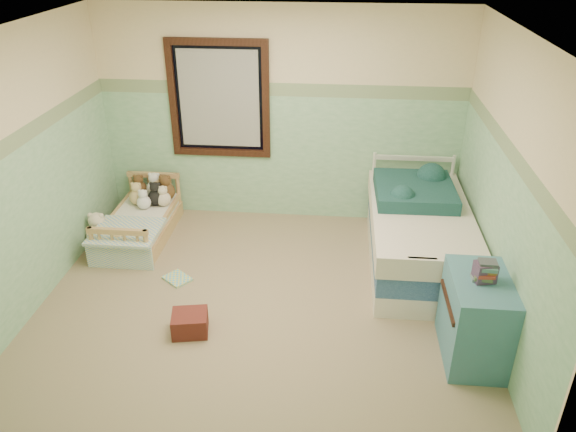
# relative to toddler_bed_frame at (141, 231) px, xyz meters

# --- Properties ---
(floor) EXTENTS (4.20, 3.60, 0.02)m
(floor) POSITION_rel_toddler_bed_frame_xyz_m (1.55, -1.05, -0.09)
(floor) COLOR #6D5D4B
(floor) RESTS_ON ground
(ceiling) EXTENTS (4.20, 3.60, 0.02)m
(ceiling) POSITION_rel_toddler_bed_frame_xyz_m (1.55, -1.05, 2.43)
(ceiling) COLOR white
(ceiling) RESTS_ON wall_back
(wall_back) EXTENTS (4.20, 0.04, 2.50)m
(wall_back) POSITION_rel_toddler_bed_frame_xyz_m (1.55, 0.75, 1.17)
(wall_back) COLOR beige
(wall_back) RESTS_ON floor
(wall_front) EXTENTS (4.20, 0.04, 2.50)m
(wall_front) POSITION_rel_toddler_bed_frame_xyz_m (1.55, -2.85, 1.17)
(wall_front) COLOR beige
(wall_front) RESTS_ON floor
(wall_left) EXTENTS (0.04, 3.60, 2.50)m
(wall_left) POSITION_rel_toddler_bed_frame_xyz_m (-0.55, -1.05, 1.17)
(wall_left) COLOR beige
(wall_left) RESTS_ON floor
(wall_right) EXTENTS (0.04, 3.60, 2.50)m
(wall_right) POSITION_rel_toddler_bed_frame_xyz_m (3.65, -1.05, 1.17)
(wall_right) COLOR beige
(wall_right) RESTS_ON floor
(wainscot_mint) EXTENTS (4.20, 0.01, 1.50)m
(wainscot_mint) POSITION_rel_toddler_bed_frame_xyz_m (1.55, 0.74, 0.67)
(wainscot_mint) COLOR #71AC81
(wainscot_mint) RESTS_ON floor
(border_strip) EXTENTS (4.20, 0.01, 0.15)m
(border_strip) POSITION_rel_toddler_bed_frame_xyz_m (1.55, 0.74, 1.49)
(border_strip) COLOR #436947
(border_strip) RESTS_ON wall_back
(window_frame) EXTENTS (1.16, 0.06, 1.36)m
(window_frame) POSITION_rel_toddler_bed_frame_xyz_m (0.85, 0.71, 1.37)
(window_frame) COLOR black
(window_frame) RESTS_ON wall_back
(window_blinds) EXTENTS (0.92, 0.01, 1.12)m
(window_blinds) POSITION_rel_toddler_bed_frame_xyz_m (0.85, 0.72, 1.37)
(window_blinds) COLOR beige
(window_blinds) RESTS_ON window_frame
(toddler_bed_frame) EXTENTS (0.65, 1.29, 0.17)m
(toddler_bed_frame) POSITION_rel_toddler_bed_frame_xyz_m (0.00, 0.00, 0.00)
(toddler_bed_frame) COLOR tan
(toddler_bed_frame) RESTS_ON floor
(toddler_mattress) EXTENTS (0.59, 1.24, 0.12)m
(toddler_mattress) POSITION_rel_toddler_bed_frame_xyz_m (0.00, 0.00, 0.14)
(toddler_mattress) COLOR silver
(toddler_mattress) RESTS_ON toddler_bed_frame
(patchwork_quilt) EXTENTS (0.70, 0.65, 0.03)m
(patchwork_quilt) POSITION_rel_toddler_bed_frame_xyz_m (0.00, -0.40, 0.22)
(patchwork_quilt) COLOR #70A5D7
(patchwork_quilt) RESTS_ON toddler_mattress
(plush_bed_brown) EXTENTS (0.19, 0.19, 0.19)m
(plush_bed_brown) POSITION_rel_toddler_bed_frame_xyz_m (-0.15, 0.50, 0.30)
(plush_bed_brown) COLOR brown
(plush_bed_brown) RESTS_ON toddler_mattress
(plush_bed_white) EXTENTS (0.21, 0.21, 0.21)m
(plush_bed_white) POSITION_rel_toddler_bed_frame_xyz_m (0.05, 0.50, 0.31)
(plush_bed_white) COLOR white
(plush_bed_white) RESTS_ON toddler_mattress
(plush_bed_tan) EXTENTS (0.19, 0.19, 0.19)m
(plush_bed_tan) POSITION_rel_toddler_bed_frame_xyz_m (-0.10, 0.28, 0.30)
(plush_bed_tan) COLOR #E0C07F
(plush_bed_tan) RESTS_ON toddler_mattress
(plush_bed_dark) EXTENTS (0.20, 0.20, 0.20)m
(plush_bed_dark) POSITION_rel_toddler_bed_frame_xyz_m (0.13, 0.28, 0.30)
(plush_bed_dark) COLOR black
(plush_bed_dark) RESTS_ON toddler_mattress
(plush_floor_cream) EXTENTS (0.28, 0.28, 0.28)m
(plush_floor_cream) POSITION_rel_toddler_bed_frame_xyz_m (-0.40, -0.22, 0.05)
(plush_floor_cream) COLOR beige
(plush_floor_cream) RESTS_ON floor
(plush_floor_tan) EXTENTS (0.22, 0.22, 0.22)m
(plush_floor_tan) POSITION_rel_toddler_bed_frame_xyz_m (-0.04, -0.52, 0.03)
(plush_floor_tan) COLOR #E0C07F
(plush_floor_tan) RESTS_ON floor
(twin_bed_frame) EXTENTS (0.96, 1.91, 0.22)m
(twin_bed_frame) POSITION_rel_toddler_bed_frame_xyz_m (3.10, -0.29, 0.03)
(twin_bed_frame) COLOR white
(twin_bed_frame) RESTS_ON floor
(twin_boxspring) EXTENTS (0.96, 1.91, 0.22)m
(twin_boxspring) POSITION_rel_toddler_bed_frame_xyz_m (3.10, -0.29, 0.25)
(twin_boxspring) COLOR navy
(twin_boxspring) RESTS_ON twin_bed_frame
(twin_mattress) EXTENTS (0.99, 1.95, 0.22)m
(twin_mattress) POSITION_rel_toddler_bed_frame_xyz_m (3.10, -0.29, 0.47)
(twin_mattress) COLOR #F3E4CB
(twin_mattress) RESTS_ON twin_boxspring
(teal_blanket) EXTENTS (0.83, 0.87, 0.14)m
(teal_blanket) POSITION_rel_toddler_bed_frame_xyz_m (3.05, 0.01, 0.65)
(teal_blanket) COLOR #0F3434
(teal_blanket) RESTS_ON twin_mattress
(dresser) EXTENTS (0.47, 0.75, 0.75)m
(dresser) POSITION_rel_toddler_bed_frame_xyz_m (3.40, -1.66, 0.29)
(dresser) COLOR teal
(dresser) RESTS_ON floor
(book_stack) EXTENTS (0.18, 0.16, 0.16)m
(book_stack) POSITION_rel_toddler_bed_frame_xyz_m (3.40, -1.67, 0.75)
(book_stack) COLOR brown
(book_stack) RESTS_ON dresser
(red_pillow) EXTENTS (0.35, 0.32, 0.19)m
(red_pillow) POSITION_rel_toddler_bed_frame_xyz_m (0.99, -1.61, 0.01)
(red_pillow) COLOR maroon
(red_pillow) RESTS_ON floor
(floor_book) EXTENTS (0.34, 0.33, 0.02)m
(floor_book) POSITION_rel_toddler_bed_frame_xyz_m (0.65, -0.82, -0.07)
(floor_book) COLOR #EDDC50
(floor_book) RESTS_ON floor
(extra_plush_0) EXTENTS (0.17, 0.17, 0.17)m
(extra_plush_0) POSITION_rel_toddler_bed_frame_xyz_m (0.07, 0.49, 0.29)
(extra_plush_0) COLOR #E0C07F
(extra_plush_0) RESTS_ON toddler_mattress
(extra_plush_1) EXTENTS (0.17, 0.17, 0.17)m
(extra_plush_1) POSITION_rel_toddler_bed_frame_xyz_m (0.22, 0.27, 0.29)
(extra_plush_1) COLOR beige
(extra_plush_1) RESTS_ON toddler_mattress
(extra_plush_2) EXTENTS (0.19, 0.19, 0.19)m
(extra_plush_2) POSITION_rel_toddler_bed_frame_xyz_m (0.06, 0.54, 0.30)
(extra_plush_2) COLOR black
(extra_plush_2) RESTS_ON toddler_mattress
(extra_plush_3) EXTENTS (0.21, 0.21, 0.21)m
(extra_plush_3) POSITION_rel_toddler_bed_frame_xyz_m (0.20, 0.43, 0.31)
(extra_plush_3) COLOR brown
(extra_plush_3) RESTS_ON toddler_mattress
(extra_plush_4) EXTENTS (0.16, 0.16, 0.16)m
(extra_plush_4) POSITION_rel_toddler_bed_frame_xyz_m (0.01, 0.17, 0.28)
(extra_plush_4) COLOR white
(extra_plush_4) RESTS_ON toddler_mattress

